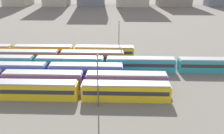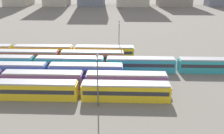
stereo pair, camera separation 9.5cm
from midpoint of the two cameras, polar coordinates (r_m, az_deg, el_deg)
train_track_0 at (r=51.63m, az=-18.19°, el=-5.21°), size 55.80×3.06×3.75m
train_track_1 at (r=55.97m, az=-16.21°, el=-2.86°), size 55.80×3.06×3.75m
train_track_2 at (r=64.02m, az=-23.21°, el=-0.68°), size 55.80×3.06×3.75m
train_track_3 at (r=64.59m, az=15.34°, el=0.54°), size 112.50×3.06×3.75m
train_track_4 at (r=72.80m, az=-19.67°, el=2.40°), size 55.80×3.06×3.75m
train_track_5 at (r=76.37m, az=-16.11°, el=3.69°), size 55.80×3.06×3.75m
catenary_pole_0 at (r=44.34m, az=-3.43°, el=-2.81°), size 0.24×3.20×10.78m
catenary_pole_1 at (r=74.40m, az=1.74°, el=7.37°), size 0.24×3.20×10.90m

